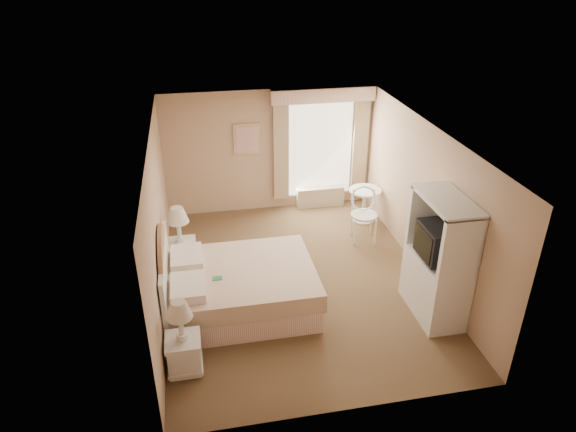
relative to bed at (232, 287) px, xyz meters
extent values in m
cube|color=brown|center=(1.11, 0.53, -0.37)|extent=(4.20, 5.50, 0.01)
cube|color=silver|center=(1.11, 0.53, 2.13)|extent=(4.20, 5.50, 0.01)
cube|color=tan|center=(1.11, 3.28, 0.88)|extent=(4.20, 0.01, 2.50)
cube|color=tan|center=(1.11, -2.22, 0.88)|extent=(4.20, 0.01, 2.50)
cube|color=tan|center=(-0.99, 0.53, 0.88)|extent=(0.01, 5.50, 2.50)
cube|color=tan|center=(3.21, 0.53, 0.88)|extent=(0.01, 5.50, 2.50)
cube|color=white|center=(2.16, 3.25, 0.88)|extent=(1.30, 0.02, 2.00)
cube|color=tan|center=(1.33, 3.20, 0.88)|extent=(0.30, 0.08, 2.05)
cube|color=tan|center=(2.99, 3.20, 0.88)|extent=(0.30, 0.08, 2.05)
cube|color=#D7978C|center=(2.16, 3.16, 2.00)|extent=(2.05, 0.20, 0.28)
cube|color=beige|center=(2.16, 3.16, -0.16)|extent=(1.00, 0.22, 0.42)
cube|color=tan|center=(0.66, 3.25, 1.18)|extent=(0.52, 0.03, 0.62)
cube|color=beige|center=(0.66, 3.23, 1.18)|extent=(0.42, 0.02, 0.52)
cube|color=#D7978C|center=(0.11, 0.00, -0.19)|extent=(2.18, 1.66, 0.37)
cube|color=beige|center=(0.11, 0.00, 0.14)|extent=(2.24, 1.72, 0.29)
cube|color=white|center=(-0.62, -0.39, 0.35)|extent=(0.47, 0.64, 0.15)
cube|color=white|center=(-0.62, 0.39, 0.35)|extent=(0.47, 0.64, 0.15)
cube|color=#268D40|center=(-0.21, -0.16, 0.30)|extent=(0.14, 0.10, 0.01)
cube|color=white|center=(-0.94, 0.00, 0.20)|extent=(0.06, 1.77, 1.14)
cylinder|color=#A37556|center=(-0.94, 0.00, 0.30)|extent=(0.05, 1.56, 1.56)
cube|color=white|center=(-0.73, -1.18, -0.14)|extent=(0.41, 0.41, 0.44)
cube|color=white|center=(-0.73, -1.18, 0.11)|extent=(0.44, 0.44, 0.05)
cube|color=white|center=(-0.73, -1.18, -0.29)|extent=(0.44, 0.44, 0.04)
cylinder|color=white|center=(-0.73, -1.18, 0.18)|extent=(0.14, 0.14, 0.09)
cylinder|color=white|center=(-0.73, -1.18, 0.36)|extent=(0.06, 0.06, 0.35)
cone|color=silver|center=(-0.73, -1.18, 0.60)|extent=(0.32, 0.32, 0.23)
cube|color=white|center=(-0.73, 1.14, -0.11)|extent=(0.45, 0.45, 0.49)
cube|color=white|center=(-0.73, 1.14, 0.17)|extent=(0.49, 0.49, 0.06)
cube|color=white|center=(-0.73, 1.14, -0.28)|extent=(0.49, 0.49, 0.05)
cylinder|color=white|center=(-0.73, 1.14, 0.25)|extent=(0.16, 0.16, 0.10)
cylinder|color=white|center=(-0.73, 1.14, 0.45)|extent=(0.07, 0.07, 0.40)
cone|color=silver|center=(-0.73, 1.14, 0.71)|extent=(0.36, 0.36, 0.26)
cylinder|color=white|center=(2.86, 2.36, -0.36)|extent=(0.47, 0.47, 0.03)
cylinder|color=white|center=(2.86, 2.36, -0.04)|extent=(0.07, 0.07, 0.63)
cylinder|color=white|center=(2.86, 2.36, 0.27)|extent=(0.63, 0.63, 0.04)
cylinder|color=white|center=(2.38, 1.45, -0.12)|extent=(0.04, 0.04, 0.50)
cylinder|color=white|center=(2.76, 1.39, -0.12)|extent=(0.04, 0.04, 0.50)
cylinder|color=white|center=(2.44, 1.82, -0.12)|extent=(0.04, 0.04, 0.50)
cylinder|color=white|center=(2.81, 1.76, -0.12)|extent=(0.04, 0.04, 0.50)
cylinder|color=white|center=(2.60, 1.60, 0.14)|extent=(0.56, 0.56, 0.04)
torus|color=white|center=(2.62, 1.76, 0.40)|extent=(0.49, 0.19, 0.48)
cylinder|color=white|center=(2.44, 1.82, 0.35)|extent=(0.04, 0.04, 0.45)
cylinder|color=white|center=(2.81, 1.76, 0.35)|extent=(0.04, 0.04, 0.45)
cube|color=white|center=(2.92, -0.66, 0.09)|extent=(0.57, 1.13, 0.93)
cube|color=white|center=(2.92, -1.18, 1.02)|extent=(0.57, 0.08, 0.93)
cube|color=white|center=(2.92, -0.13, 1.02)|extent=(0.57, 0.08, 0.93)
cube|color=white|center=(2.92, -0.66, 1.48)|extent=(0.57, 1.13, 0.06)
cube|color=white|center=(3.18, -0.66, 1.02)|extent=(0.04, 1.13, 0.93)
cube|color=black|center=(2.90, -0.66, 0.84)|extent=(0.49, 0.62, 0.49)
cube|color=black|center=(2.65, -0.66, 0.84)|extent=(0.02, 0.52, 0.41)
camera|label=1|loc=(-0.38, -6.34, 4.48)|focal=32.00mm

